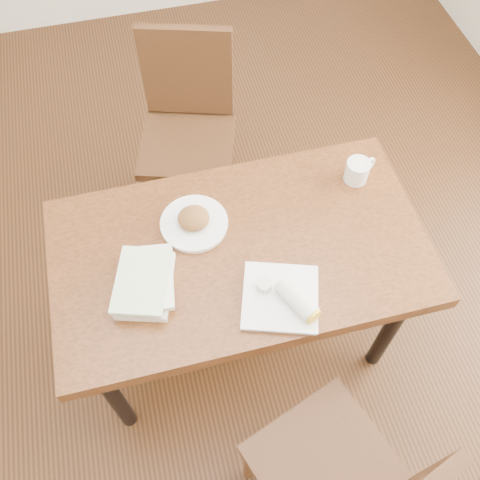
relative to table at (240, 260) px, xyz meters
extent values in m
cube|color=#472814|center=(0.00, 0.00, -0.67)|extent=(4.00, 5.00, 0.01)
cube|color=brown|center=(0.00, 0.00, 0.06)|extent=(1.30, 0.73, 0.06)
cylinder|color=black|center=(-0.55, -0.27, -0.32)|extent=(0.06, 0.06, 0.69)
cylinder|color=black|center=(0.55, -0.27, -0.32)|extent=(0.06, 0.06, 0.69)
cylinder|color=black|center=(-0.55, 0.27, -0.32)|extent=(0.06, 0.06, 0.69)
cylinder|color=black|center=(0.55, 0.27, -0.32)|extent=(0.06, 0.06, 0.69)
cylinder|color=#422613|center=(-0.12, -0.60, -0.44)|extent=(0.04, 0.04, 0.45)
cylinder|color=#422613|center=(0.22, -0.48, -0.44)|extent=(0.04, 0.04, 0.45)
cube|color=#422613|center=(0.11, -0.71, -0.19)|extent=(0.53, 0.53, 0.04)
cylinder|color=#442813|center=(0.17, 0.88, -0.44)|extent=(0.04, 0.04, 0.45)
cylinder|color=#442813|center=(-0.18, 0.99, -0.44)|extent=(0.04, 0.04, 0.45)
cylinder|color=#442813|center=(0.06, 0.54, -0.44)|extent=(0.04, 0.04, 0.45)
cylinder|color=#442813|center=(-0.28, 0.65, -0.44)|extent=(0.04, 0.04, 0.45)
cube|color=#442813|center=(-0.06, 0.77, -0.19)|extent=(0.53, 0.53, 0.04)
cube|color=#442813|center=(0.00, 0.95, 0.07)|extent=(0.39, 0.16, 0.45)
cylinder|color=white|center=(-0.13, 0.13, 0.09)|extent=(0.23, 0.23, 0.01)
cylinder|color=white|center=(-0.13, 0.13, 0.10)|extent=(0.24, 0.24, 0.01)
ellipsoid|color=#B27538|center=(-0.13, 0.13, 0.13)|extent=(0.13, 0.13, 0.06)
cylinder|color=white|center=(0.49, 0.19, 0.13)|extent=(0.09, 0.09, 0.09)
torus|color=white|center=(0.54, 0.21, 0.13)|extent=(0.07, 0.04, 0.07)
cylinder|color=tan|center=(0.49, 0.19, 0.17)|extent=(0.08, 0.08, 0.01)
cylinder|color=#F2E5CC|center=(0.49, 0.19, 0.17)|extent=(0.05, 0.05, 0.00)
cube|color=white|center=(0.08, -0.22, 0.09)|extent=(0.30, 0.30, 0.01)
cube|color=white|center=(0.08, -0.22, 0.10)|extent=(0.31, 0.31, 0.01)
cylinder|color=white|center=(0.12, -0.26, 0.14)|extent=(0.12, 0.16, 0.06)
cylinder|color=yellow|center=(0.15, -0.32, 0.14)|extent=(0.06, 0.04, 0.05)
cylinder|color=silver|center=(0.04, -0.18, 0.12)|extent=(0.05, 0.05, 0.03)
cylinder|color=red|center=(0.04, -0.18, 0.13)|extent=(0.04, 0.04, 0.01)
cube|color=white|center=(-0.34, -0.07, 0.10)|extent=(0.23, 0.28, 0.03)
cube|color=silver|center=(-0.32, -0.06, 0.12)|extent=(0.19, 0.26, 0.02)
cube|color=#A7D48D|center=(-0.34, -0.08, 0.14)|extent=(0.23, 0.28, 0.02)
camera|label=1|loc=(-0.23, -0.93, 1.65)|focal=40.00mm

